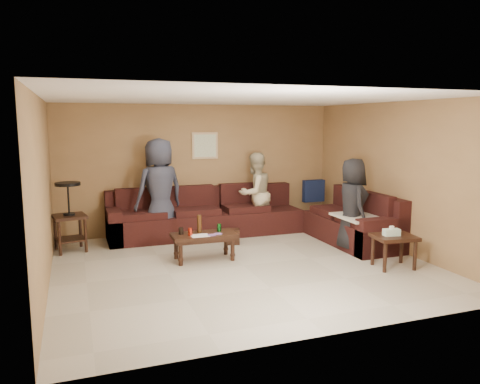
{
  "coord_description": "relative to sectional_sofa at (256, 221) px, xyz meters",
  "views": [
    {
      "loc": [
        -2.37,
        -6.44,
        2.17
      ],
      "look_at": [
        0.25,
        0.85,
        1.0
      ],
      "focal_mm": 35.0,
      "sensor_mm": 36.0,
      "label": 1
    }
  ],
  "objects": [
    {
      "name": "person_middle",
      "position": [
        0.13,
        0.4,
        0.46
      ],
      "size": [
        0.93,
        0.84,
        1.58
      ],
      "primitive_type": "imported",
      "rotation": [
        0.0,
        0.0,
        3.52
      ],
      "color": "#C5B892",
      "rests_on": "ground"
    },
    {
      "name": "person_right",
      "position": [
        1.22,
        -1.31,
        0.46
      ],
      "size": [
        0.61,
        0.83,
        1.57
      ],
      "primitive_type": "imported",
      "rotation": [
        0.0,
        0.0,
        1.41
      ],
      "color": "black",
      "rests_on": "ground"
    },
    {
      "name": "wall_art",
      "position": [
        -0.71,
        0.96,
        1.37
      ],
      "size": [
        0.52,
        0.04,
        0.52
      ],
      "color": "tan",
      "rests_on": "ground"
    },
    {
      "name": "sectional_sofa",
      "position": [
        0.0,
        0.0,
        0.0
      ],
      "size": [
        4.65,
        2.9,
        0.97
      ],
      "color": "#341311",
      "rests_on": "ground"
    },
    {
      "name": "end_table_left",
      "position": [
        -3.28,
        0.23,
        0.29
      ],
      "size": [
        0.6,
        0.6,
        1.17
      ],
      "rotation": [
        0.0,
        0.0,
        0.18
      ],
      "color": "black",
      "rests_on": "ground"
    },
    {
      "name": "waste_bin",
      "position": [
        -0.54,
        -0.24,
        -0.19
      ],
      "size": [
        0.27,
        0.27,
        0.27
      ],
      "primitive_type": "cube",
      "rotation": [
        0.0,
        0.0,
        -0.27
      ],
      "color": "black",
      "rests_on": "ground"
    },
    {
      "name": "person_left",
      "position": [
        -1.73,
        0.4,
        0.61
      ],
      "size": [
        1.06,
        0.86,
        1.88
      ],
      "primitive_type": "imported",
      "rotation": [
        0.0,
        0.0,
        3.46
      ],
      "color": "#2E3140",
      "rests_on": "ground"
    },
    {
      "name": "coffee_table",
      "position": [
        -1.3,
        -1.01,
        0.04
      ],
      "size": [
        1.02,
        0.53,
        0.7
      ],
      "rotation": [
        0.0,
        0.0,
        -0.02
      ],
      "color": "black",
      "rests_on": "ground"
    },
    {
      "name": "side_table_right",
      "position": [
        1.26,
        -2.36,
        0.1
      ],
      "size": [
        0.66,
        0.57,
        0.64
      ],
      "rotation": [
        0.0,
        0.0,
        -0.14
      ],
      "color": "black",
      "rests_on": "ground"
    },
    {
      "name": "room",
      "position": [
        -0.81,
        -1.52,
        1.34
      ],
      "size": [
        5.6,
        5.5,
        2.5
      ],
      "color": "#BDB5A0",
      "rests_on": "ground"
    }
  ]
}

